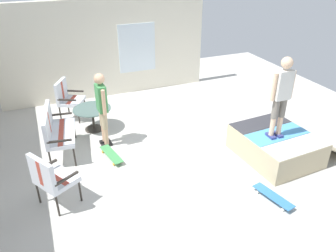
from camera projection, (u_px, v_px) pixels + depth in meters
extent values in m
cube|color=beige|center=(174.00, 156.00, 7.20)|extent=(12.00, 12.00, 0.10)
cube|color=silver|center=(106.00, 49.00, 9.44)|extent=(0.20, 6.00, 2.77)
cube|color=silver|center=(137.00, 48.00, 9.66)|extent=(0.03, 1.10, 1.40)
cube|color=tan|center=(275.00, 145.00, 6.97)|extent=(1.69, 1.45, 0.55)
cube|color=silver|center=(297.00, 146.00, 6.41)|extent=(0.60, 1.35, 0.01)
cube|color=#4C99D8|center=(277.00, 134.00, 6.84)|extent=(0.60, 1.35, 0.01)
cube|color=#333338|center=(260.00, 123.00, 7.26)|extent=(0.60, 1.35, 0.01)
cylinder|color=#B2B2B7|center=(252.00, 142.00, 6.60)|extent=(1.55, 0.14, 0.05)
cube|color=tan|center=(311.00, 136.00, 7.38)|extent=(1.62, 0.88, 0.46)
cylinder|color=#2D2823|center=(75.00, 157.00, 6.70)|extent=(0.04, 0.04, 0.44)
cylinder|color=#2D2823|center=(74.00, 130.00, 7.69)|extent=(0.04, 0.04, 0.44)
cylinder|color=#2D2823|center=(50.00, 160.00, 6.59)|extent=(0.04, 0.04, 0.44)
cylinder|color=#2D2823|center=(53.00, 132.00, 7.59)|extent=(0.04, 0.04, 0.44)
cube|color=silver|center=(61.00, 133.00, 7.02)|extent=(1.32, 0.72, 0.08)
cube|color=#B74738|center=(61.00, 132.00, 7.00)|extent=(1.21, 0.27, 0.00)
cube|color=silver|center=(47.00, 122.00, 6.83)|extent=(1.25, 0.26, 0.50)
cube|color=#B74738|center=(47.00, 122.00, 6.83)|extent=(0.11, 0.10, 0.46)
cube|color=#2D2823|center=(59.00, 141.00, 6.43)|extent=(0.11, 0.47, 0.04)
cube|color=#2D2823|center=(61.00, 114.00, 7.46)|extent=(0.11, 0.47, 0.04)
cylinder|color=#2D2823|center=(79.00, 115.00, 8.34)|extent=(0.04, 0.04, 0.44)
cylinder|color=#2D2823|center=(85.00, 106.00, 8.81)|extent=(0.04, 0.04, 0.44)
cylinder|color=#2D2823|center=(60.00, 115.00, 8.38)|extent=(0.04, 0.04, 0.44)
cylinder|color=#2D2823|center=(68.00, 105.00, 8.85)|extent=(0.04, 0.04, 0.44)
cube|color=silver|center=(72.00, 101.00, 8.47)|extent=(0.80, 0.78, 0.08)
cube|color=#B74738|center=(72.00, 100.00, 8.45)|extent=(0.56, 0.36, 0.00)
cube|color=silver|center=(61.00, 90.00, 8.35)|extent=(0.59, 0.36, 0.50)
cube|color=#B74738|center=(61.00, 90.00, 8.35)|extent=(0.13, 0.12, 0.46)
cube|color=#2D2823|center=(67.00, 100.00, 8.14)|extent=(0.25, 0.43, 0.04)
cube|color=#2D2823|center=(75.00, 91.00, 8.65)|extent=(0.25, 0.43, 0.04)
cylinder|color=#2D2823|center=(80.00, 191.00, 5.77)|extent=(0.04, 0.04, 0.44)
cylinder|color=#2D2823|center=(61.00, 179.00, 6.06)|extent=(0.04, 0.04, 0.44)
cylinder|color=#2D2823|center=(58.00, 206.00, 5.44)|extent=(0.04, 0.04, 0.44)
cylinder|color=#2D2823|center=(38.00, 193.00, 5.73)|extent=(0.04, 0.04, 0.44)
cube|color=silver|center=(57.00, 180.00, 5.62)|extent=(0.81, 0.79, 0.08)
cube|color=#B74738|center=(56.00, 178.00, 5.60)|extent=(0.55, 0.38, 0.00)
cube|color=silver|center=(42.00, 173.00, 5.32)|extent=(0.57, 0.38, 0.50)
cube|color=#B74738|center=(42.00, 173.00, 5.32)|extent=(0.13, 0.12, 0.46)
cube|color=#2D2823|center=(66.00, 179.00, 5.39)|extent=(0.27, 0.43, 0.04)
cube|color=#2D2823|center=(45.00, 166.00, 5.70)|extent=(0.27, 0.43, 0.04)
cylinder|color=#2D2823|center=(93.00, 119.00, 8.02)|extent=(0.06, 0.06, 0.55)
cylinder|color=#2D2823|center=(94.00, 129.00, 8.15)|extent=(0.44, 0.44, 0.03)
cylinder|color=#4C6660|center=(92.00, 109.00, 7.89)|extent=(0.90, 0.90, 0.02)
cube|color=black|center=(107.00, 145.00, 7.47)|extent=(0.12, 0.25, 0.05)
cylinder|color=tan|center=(106.00, 136.00, 7.36)|extent=(0.10, 0.10, 0.40)
cylinder|color=tan|center=(104.00, 120.00, 7.17)|extent=(0.13, 0.13, 0.40)
cube|color=black|center=(105.00, 141.00, 7.61)|extent=(0.12, 0.25, 0.05)
cylinder|color=tan|center=(104.00, 133.00, 7.50)|extent=(0.10, 0.10, 0.40)
cylinder|color=tan|center=(102.00, 117.00, 7.31)|extent=(0.13, 0.13, 0.40)
cube|color=#3F8C4C|center=(101.00, 98.00, 7.01)|extent=(0.33, 0.20, 0.59)
sphere|color=tan|center=(99.00, 79.00, 6.80)|extent=(0.22, 0.22, 0.22)
cylinder|color=tan|center=(104.00, 103.00, 6.86)|extent=(0.08, 0.08, 0.56)
cylinder|color=tan|center=(99.00, 96.00, 7.17)|extent=(0.08, 0.08, 0.56)
cube|color=navy|center=(278.00, 134.00, 6.76)|extent=(0.24, 0.12, 0.05)
cylinder|color=beige|center=(280.00, 125.00, 6.65)|extent=(0.10, 0.10, 0.39)
cylinder|color=slate|center=(283.00, 107.00, 6.46)|extent=(0.13, 0.13, 0.39)
cube|color=navy|center=(271.00, 136.00, 6.71)|extent=(0.24, 0.12, 0.05)
cylinder|color=beige|center=(272.00, 126.00, 6.60)|extent=(0.10, 0.10, 0.39)
cylinder|color=slate|center=(275.00, 109.00, 6.41)|extent=(0.13, 0.13, 0.39)
cube|color=silver|center=(283.00, 85.00, 6.21)|extent=(0.20, 0.33, 0.58)
sphere|color=beige|center=(287.00, 63.00, 6.00)|extent=(0.22, 0.22, 0.22)
cylinder|color=beige|center=(292.00, 85.00, 6.28)|extent=(0.08, 0.08, 0.55)
cylinder|color=beige|center=(274.00, 87.00, 6.16)|extent=(0.08, 0.08, 0.55)
cube|color=#3F8C4C|center=(111.00, 154.00, 7.02)|extent=(0.82, 0.35, 0.02)
cylinder|color=gold|center=(110.00, 150.00, 7.29)|extent=(0.06, 0.04, 0.06)
cylinder|color=gold|center=(103.00, 152.00, 7.21)|extent=(0.06, 0.04, 0.06)
cylinder|color=gold|center=(121.00, 162.00, 6.88)|extent=(0.06, 0.04, 0.06)
cylinder|color=gold|center=(114.00, 164.00, 6.80)|extent=(0.06, 0.04, 0.06)
cube|color=#3372B2|center=(273.00, 196.00, 5.84)|extent=(0.82, 0.37, 0.02)
cylinder|color=silver|center=(263.00, 189.00, 6.12)|extent=(0.06, 0.04, 0.06)
cylinder|color=silver|center=(257.00, 192.00, 6.04)|extent=(0.06, 0.04, 0.06)
cylinder|color=silver|center=(289.00, 206.00, 5.71)|extent=(0.06, 0.04, 0.06)
cylinder|color=silver|center=(283.00, 210.00, 5.63)|extent=(0.06, 0.04, 0.06)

